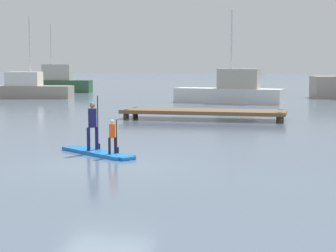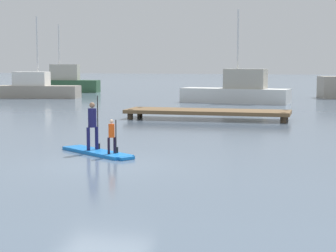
# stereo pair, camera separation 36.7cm
# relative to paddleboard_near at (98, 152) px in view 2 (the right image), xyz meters

# --- Properties ---
(ground_plane) EXTENTS (240.00, 240.00, 0.00)m
(ground_plane) POSITION_rel_paddleboard_near_xyz_m (0.84, -1.77, -0.05)
(ground_plane) COLOR slate
(paddleboard_near) EXTENTS (2.90, 2.31, 0.10)m
(paddleboard_near) POSITION_rel_paddleboard_near_xyz_m (0.00, 0.00, 0.00)
(paddleboard_near) COLOR blue
(paddleboard_near) RESTS_ON ground
(paddler_adult) EXTENTS (0.37, 0.41, 1.70)m
(paddler_adult) POSITION_rel_paddleboard_near_xyz_m (-0.24, 0.18, 0.91)
(paddler_adult) COLOR #19194C
(paddler_adult) RESTS_ON paddleboard_near
(paddler_child_solo) EXTENTS (0.27, 0.32, 1.04)m
(paddler_child_solo) POSITION_rel_paddleboard_near_xyz_m (0.61, -0.42, 0.63)
(paddler_child_solo) COLOR black
(paddler_child_solo) RESTS_ON paddleboard_near
(fishing_boat_green_midground) EXTENTS (6.70, 2.22, 6.25)m
(fishing_boat_green_midground) POSITION_rel_paddleboard_near_xyz_m (-16.57, 34.87, 0.86)
(fishing_boat_green_midground) COLOR #2D5638
(fishing_boat_green_midground) RESTS_ON ground
(motor_boat_small_navy) EXTENTS (7.68, 2.93, 6.38)m
(motor_boat_small_navy) POSITION_rel_paddleboard_near_xyz_m (1.09, 24.11, 0.77)
(motor_boat_small_navy) COLOR silver
(motor_boat_small_navy) RESTS_ON ground
(trawler_grey_distant) EXTENTS (6.71, 2.79, 6.34)m
(trawler_grey_distant) POSITION_rel_paddleboard_near_xyz_m (-15.10, 26.16, 0.72)
(trawler_grey_distant) COLOR #9E9384
(trawler_grey_distant) RESTS_ON ground
(floating_dock) EXTENTS (8.11, 2.25, 0.48)m
(floating_dock) POSITION_rel_paddleboard_near_xyz_m (1.24, 11.94, 0.33)
(floating_dock) COLOR brown
(floating_dock) RESTS_ON ground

